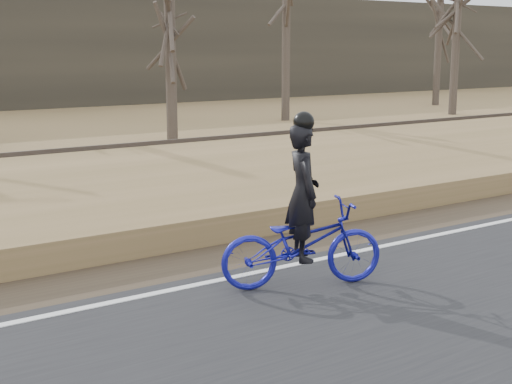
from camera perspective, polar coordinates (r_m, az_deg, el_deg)
shoulder at (r=14.48m, az=18.29°, el=-1.13°), size 120.00×1.60×0.04m
embankment at (r=16.42m, az=10.12°, el=1.44°), size 120.00×5.00×0.44m
ballast at (r=19.30m, az=2.32°, el=3.12°), size 120.00×3.00×0.45m
railroad at (r=19.26m, az=2.33°, el=4.01°), size 120.00×2.40×0.29m
treeline_backdrop at (r=39.09m, az=-17.28°, el=10.97°), size 120.00×4.00×6.00m
cyclist at (r=8.99m, az=3.72°, el=-3.25°), size 2.21×1.41×2.22m
bare_tree_near_left at (r=23.45m, az=-6.87°, el=11.46°), size 0.36×0.36×6.10m
bare_tree_center at (r=30.11m, az=2.43°, el=12.92°), size 0.36×0.36×7.56m
bare_tree_right at (r=33.96m, az=15.72°, el=11.73°), size 0.36×0.36×6.81m
bare_tree_far_right at (r=39.31m, az=14.41°, el=11.87°), size 0.36×0.36×7.02m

